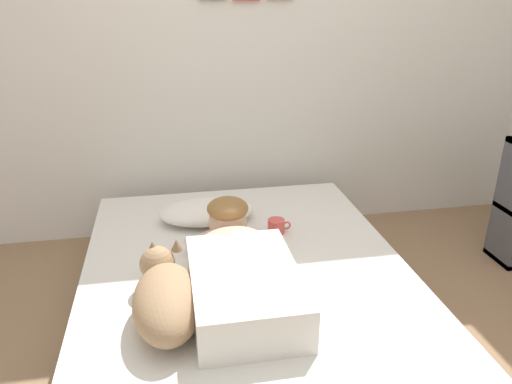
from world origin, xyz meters
TOP-DOWN VIEW (x-y plane):
  - ground_plane at (0.00, 0.00)m, footprint 11.66×11.66m
  - back_wall at (0.00, 1.42)m, footprint 3.83×0.12m
  - bed at (-0.19, 0.26)m, footprint 1.54×1.98m
  - pillow at (-0.33, 0.79)m, footprint 0.52×0.32m
  - person_lying at (-0.25, 0.09)m, footprint 0.43×0.92m
  - dog at (-0.56, -0.06)m, footprint 0.26×0.57m
  - coffee_cup at (0.02, 0.58)m, footprint 0.12×0.09m
  - cell_phone at (-0.12, 0.03)m, footprint 0.07×0.14m

SIDE VIEW (x-z plane):
  - ground_plane at x=0.00m, z-range 0.00..0.00m
  - bed at x=-0.19m, z-range 0.00..0.33m
  - cell_phone at x=-0.12m, z-range 0.33..0.34m
  - coffee_cup at x=0.02m, z-range 0.33..0.41m
  - pillow at x=-0.33m, z-range 0.33..0.44m
  - dog at x=-0.56m, z-range 0.33..0.54m
  - person_lying at x=-0.25m, z-range 0.30..0.57m
  - back_wall at x=0.00m, z-range 0.00..2.50m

